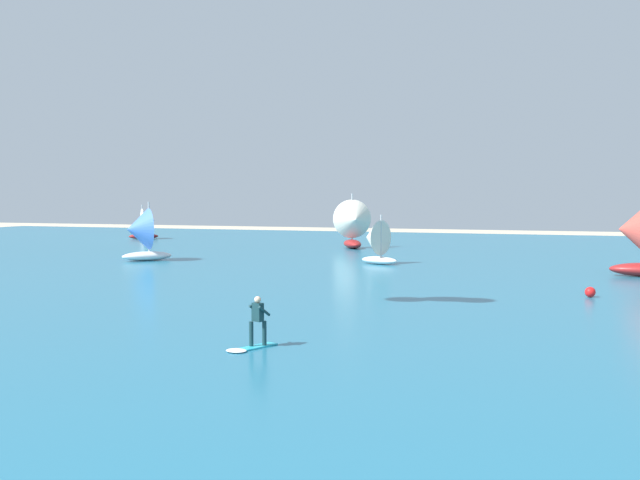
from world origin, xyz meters
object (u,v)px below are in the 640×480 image
Objects in this scene: sailboat_near_shore at (638,236)px; sailboat_outermost at (375,241)px; kitesurfer at (254,330)px; marker_buoy at (590,292)px; sailboat_mid_right at (148,223)px; sailboat_mid_left at (354,223)px; sailboat_anchored_offshore at (140,234)px.

sailboat_outermost is at bearing 171.20° from sailboat_near_shore.
kitesurfer reaches higher than marker_buoy.
sailboat_mid_right is at bearing 143.32° from marker_buoy.
marker_buoy is at bearing -53.69° from sailboat_mid_left.
kitesurfer is 0.57× the size of sailboat_outermost.
sailboat_near_shore is 17.65m from sailboat_outermost.
sailboat_near_shore is at bearing 1.64° from sailboat_anchored_offshore.
kitesurfer is 64.50m from sailboat_mid_right.
marker_buoy is at bearing -17.52° from sailboat_anchored_offshore.
sailboat_mid_left reaches higher than sailboat_outermost.
sailboat_near_shore is at bearing 76.62° from marker_buoy.
sailboat_anchored_offshore reaches higher than kitesurfer.
sailboat_anchored_offshore is at bearing -178.36° from sailboat_near_shore.
sailboat_mid_right is (-50.46, 24.47, -0.65)m from sailboat_near_shore.
sailboat_mid_right reaches higher than marker_buoy.
sailboat_near_shore is 29.32m from sailboat_mid_left.
sailboat_near_shore reaches higher than marker_buoy.
sailboat_mid_right is at bearing 121.64° from sailboat_anchored_offshore.
sailboat_near_shore reaches higher than sailboat_outermost.
marker_buoy is (10.17, 16.75, -0.35)m from kitesurfer.
sailboat_mid_left is 27.78m from sailboat_mid_right.
sailboat_mid_left is 35.45m from marker_buoy.
marker_buoy is at bearing -103.38° from sailboat_near_shore.
sailboat_near_shore is 56.08m from sailboat_mid_right.
sailboat_mid_right is at bearing 154.12° from sailboat_near_shore.
sailboat_mid_left is 10.14× the size of marker_buoy.
sailboat_near_shore is (12.81, 27.88, 1.85)m from kitesurfer.
sailboat_mid_right is (-33.04, 21.78, 0.17)m from sailboat_outermost.
marker_buoy is at bearing -43.11° from sailboat_outermost.
sailboat_mid_right is (-26.85, 7.09, -0.55)m from sailboat_mid_left.
marker_buoy is (20.96, -28.52, -2.10)m from sailboat_mid_left.
marker_buoy is at bearing 58.75° from kitesurfer.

